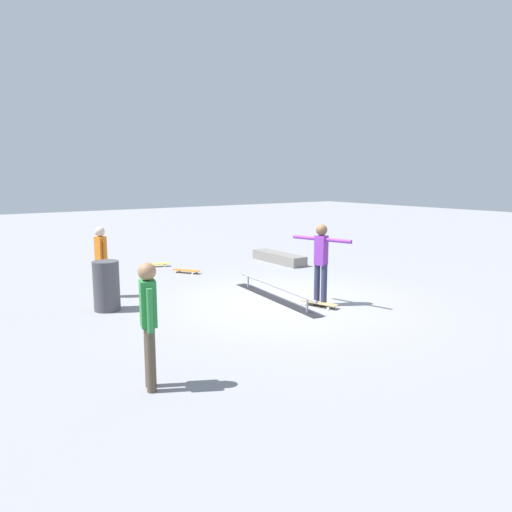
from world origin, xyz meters
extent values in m
plane|color=gray|center=(0.00, 0.00, 0.00)|extent=(60.00, 60.00, 0.00)
cube|color=black|center=(0.35, 0.02, 0.01)|extent=(3.30, 0.64, 0.01)
cylinder|color=gray|center=(-0.89, 0.17, 0.14)|extent=(0.04, 0.04, 0.29)
cylinder|color=gray|center=(1.60, -0.13, 0.14)|extent=(0.04, 0.04, 0.29)
cylinder|color=gray|center=(0.35, 0.02, 0.29)|extent=(3.12, 0.43, 0.05)
cube|color=gray|center=(3.89, -2.87, 0.15)|extent=(2.15, 0.57, 0.30)
cylinder|color=#2D3351|center=(-0.53, -0.41, 0.43)|extent=(0.15, 0.15, 0.86)
cylinder|color=#2D3351|center=(-0.70, -0.45, 0.43)|extent=(0.15, 0.15, 0.86)
cube|color=purple|center=(-0.62, -0.43, 1.16)|extent=(0.27, 0.25, 0.61)
sphere|color=brown|center=(-0.62, -0.43, 1.58)|extent=(0.23, 0.23, 0.23)
cylinder|color=purple|center=(-0.23, -0.32, 1.39)|extent=(0.57, 0.23, 0.08)
cylinder|color=purple|center=(-1.00, -0.53, 1.39)|extent=(0.57, 0.23, 0.08)
cube|color=tan|center=(-0.68, -0.34, 0.08)|extent=(0.82, 0.42, 0.02)
cylinder|color=white|center=(-0.45, -0.15, 0.03)|extent=(0.06, 0.04, 0.05)
cylinder|color=white|center=(-0.39, -0.37, 0.03)|extent=(0.06, 0.04, 0.05)
cylinder|color=white|center=(-0.97, -0.31, 0.03)|extent=(0.06, 0.04, 0.05)
cylinder|color=white|center=(-0.91, -0.53, 0.03)|extent=(0.06, 0.04, 0.05)
cylinder|color=slate|center=(2.76, 3.05, 0.40)|extent=(0.15, 0.15, 0.79)
cylinder|color=slate|center=(2.61, 3.00, 0.40)|extent=(0.15, 0.15, 0.79)
cube|color=orange|center=(2.68, 3.03, 1.07)|extent=(0.25, 0.24, 0.56)
sphere|color=beige|center=(2.68, 3.03, 1.46)|extent=(0.21, 0.21, 0.21)
cylinder|color=orange|center=(2.81, 3.07, 1.02)|extent=(0.09, 0.09, 0.53)
cylinder|color=orange|center=(2.55, 2.98, 1.02)|extent=(0.09, 0.09, 0.53)
cylinder|color=brown|center=(-2.29, 4.06, 0.41)|extent=(0.15, 0.15, 0.82)
cylinder|color=brown|center=(-2.45, 4.10, 0.41)|extent=(0.15, 0.15, 0.82)
cube|color=#2D8C42|center=(-2.37, 4.08, 1.11)|extent=(0.26, 0.24, 0.58)
sphere|color=#A87A56|center=(-2.37, 4.08, 1.51)|extent=(0.22, 0.22, 0.22)
cylinder|color=#2D8C42|center=(-2.23, 4.04, 1.06)|extent=(0.09, 0.09, 0.55)
cylinder|color=#2D8C42|center=(-2.51, 4.12, 1.06)|extent=(0.09, 0.09, 0.55)
cube|color=orange|center=(4.05, 0.27, 0.08)|extent=(0.78, 0.60, 0.02)
cylinder|color=white|center=(3.89, 0.02, 0.03)|extent=(0.06, 0.05, 0.05)
cylinder|color=white|center=(3.76, 0.22, 0.03)|extent=(0.06, 0.05, 0.05)
cylinder|color=white|center=(4.35, 0.32, 0.03)|extent=(0.06, 0.05, 0.05)
cylinder|color=white|center=(4.22, 0.51, 0.03)|extent=(0.06, 0.05, 0.05)
cube|color=yellow|center=(5.44, 0.56, 0.08)|extent=(0.49, 0.82, 0.02)
cylinder|color=white|center=(5.44, 0.26, 0.03)|extent=(0.05, 0.06, 0.05)
cylinder|color=white|center=(5.23, 0.35, 0.03)|extent=(0.05, 0.06, 0.05)
cylinder|color=white|center=(5.65, 0.76, 0.03)|extent=(0.05, 0.06, 0.05)
cylinder|color=white|center=(5.44, 0.85, 0.03)|extent=(0.05, 0.06, 0.05)
cylinder|color=#47474C|center=(1.58, 3.30, 0.50)|extent=(0.51, 0.51, 1.00)
camera|label=1|loc=(-7.88, 6.37, 2.66)|focal=34.31mm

